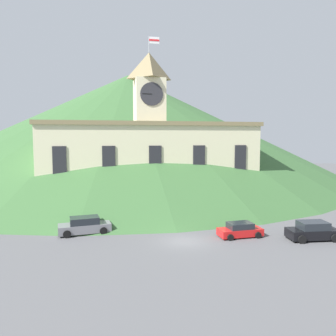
# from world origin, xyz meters

# --- Properties ---
(ground_plane) EXTENTS (160.00, 160.00, 0.00)m
(ground_plane) POSITION_xyz_m (0.00, 0.00, 0.00)
(ground_plane) COLOR #565659
(civic_building) EXTENTS (33.09, 10.76, 25.32)m
(civic_building) POSITION_xyz_m (0.00, 21.12, 6.80)
(civic_building) COLOR beige
(civic_building) RESTS_ON ground
(banner_fence) EXTENTS (27.63, 0.12, 2.72)m
(banner_fence) POSITION_xyz_m (0.00, 13.21, 1.36)
(banner_fence) COLOR red
(banner_fence) RESTS_ON ground
(hillside_backdrop) EXTENTS (106.84, 106.84, 25.82)m
(hillside_backdrop) POSITION_xyz_m (0.00, 56.27, 12.91)
(hillside_backdrop) COLOR #386033
(hillside_backdrop) RESTS_ON ground
(street_lamp_far_left) EXTENTS (1.26, 0.36, 4.27)m
(street_lamp_far_left) POSITION_xyz_m (-5.78, 14.08, 3.17)
(street_lamp_far_left) COLOR black
(street_lamp_far_left) RESTS_ON ground
(street_lamp_center) EXTENTS (1.26, 0.36, 4.66)m
(street_lamp_center) POSITION_xyz_m (4.72, 14.08, 3.42)
(street_lamp_center) COLOR black
(street_lamp_center) RESTS_ON ground
(car_gray_pickup) EXTENTS (5.50, 2.85, 1.75)m
(car_gray_pickup) POSITION_xyz_m (-9.47, 4.73, 0.81)
(car_gray_pickup) COLOR slate
(car_gray_pickup) RESTS_ON ground
(car_red_sedan) EXTENTS (4.46, 2.26, 1.45)m
(car_red_sedan) POSITION_xyz_m (5.89, 0.27, 0.67)
(car_red_sedan) COLOR red
(car_red_sedan) RESTS_ON ground
(car_black_suv) EXTENTS (5.08, 2.77, 1.80)m
(car_black_suv) POSITION_xyz_m (12.46, -2.12, 0.83)
(car_black_suv) COLOR black
(car_black_suv) RESTS_ON ground
(pedestrian) EXTENTS (0.51, 0.51, 1.72)m
(pedestrian) POSITION_xyz_m (3.79, 11.94, 0.94)
(pedestrian) COLOR brown
(pedestrian) RESTS_ON ground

